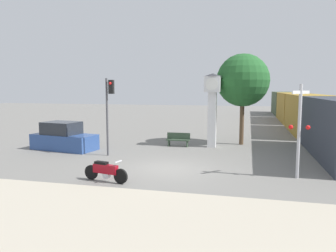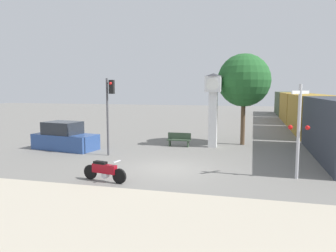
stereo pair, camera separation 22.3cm
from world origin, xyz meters
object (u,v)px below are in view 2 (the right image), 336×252
(freight_train, at_px, (301,110))
(parked_car, at_px, (65,138))
(motorcycle, at_px, (104,171))
(traffic_light, at_px, (109,103))
(railroad_crossing_signal, at_px, (299,128))
(bench, at_px, (179,139))
(street_tree, at_px, (244,80))
(clock_tower, at_px, (213,99))

(freight_train, bearing_deg, parked_car, -133.30)
(motorcycle, relative_size, traffic_light, 0.47)
(railroad_crossing_signal, height_order, bench, railroad_crossing_signal)
(freight_train, xyz_separation_m, street_tree, (-5.54, -13.00, 2.80))
(clock_tower, bearing_deg, traffic_light, -142.42)
(clock_tower, bearing_deg, parked_car, -161.14)
(freight_train, height_order, bench, freight_train)
(freight_train, xyz_separation_m, parked_car, (-16.72, -17.74, -0.95))
(railroad_crossing_signal, relative_size, street_tree, 0.65)
(parked_car, bearing_deg, motorcycle, -37.25)
(freight_train, bearing_deg, railroad_crossing_signal, -97.81)
(clock_tower, distance_m, parked_car, 10.10)
(motorcycle, xyz_separation_m, freight_train, (10.95, 23.92, 1.24))
(clock_tower, distance_m, railroad_crossing_signal, 8.24)
(street_tree, distance_m, parked_car, 12.70)
(street_tree, bearing_deg, traffic_light, -141.98)
(freight_train, bearing_deg, street_tree, -113.08)
(clock_tower, bearing_deg, railroad_crossing_signal, -56.40)
(railroad_crossing_signal, bearing_deg, clock_tower, 123.60)
(freight_train, height_order, parked_car, freight_train)
(clock_tower, height_order, freight_train, clock_tower)
(freight_train, distance_m, railroad_crossing_signal, 21.60)
(railroad_crossing_signal, distance_m, street_tree, 9.07)
(freight_train, height_order, railroad_crossing_signal, railroad_crossing_signal)
(motorcycle, distance_m, freight_train, 26.34)
(clock_tower, distance_m, traffic_light, 6.98)
(parked_car, bearing_deg, clock_tower, 28.61)
(clock_tower, xyz_separation_m, freight_train, (7.46, 14.58, -1.57))
(bench, bearing_deg, traffic_light, -129.23)
(freight_train, xyz_separation_m, railroad_crossing_signal, (-2.94, -21.39, 0.55))
(parked_car, bearing_deg, street_tree, 32.71)
(traffic_light, height_order, parked_car, traffic_light)
(railroad_crossing_signal, relative_size, bench, 2.59)
(clock_tower, xyz_separation_m, railroad_crossing_signal, (4.53, -6.81, -1.02))
(motorcycle, height_order, parked_car, parked_car)
(clock_tower, height_order, parked_car, clock_tower)
(freight_train, height_order, traffic_light, traffic_light)
(freight_train, bearing_deg, motorcycle, -114.61)
(traffic_light, distance_m, bench, 5.79)
(clock_tower, height_order, railroad_crossing_signal, clock_tower)
(street_tree, height_order, bench, street_tree)
(clock_tower, bearing_deg, street_tree, 39.28)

